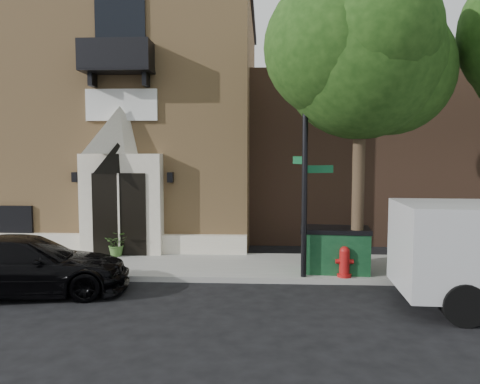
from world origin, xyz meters
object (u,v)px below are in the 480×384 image
object	(u,v)px
street_sign	(305,172)
dumpster	(335,249)
black_sedan	(25,265)
fire_hydrant	(344,262)
pedestrian_near	(420,239)

from	to	relation	value
street_sign	dumpster	xyz separation A→B (m)	(0.87, 0.57, -2.12)
black_sedan	fire_hydrant	xyz separation A→B (m)	(7.78, 1.44, -0.15)
black_sedan	dumpster	distance (m)	7.86
black_sedan	dumpster	xyz separation A→B (m)	(7.60, 1.99, 0.06)
black_sedan	fire_hydrant	bearing A→B (deg)	-90.52
fire_hydrant	pedestrian_near	xyz separation A→B (m)	(2.12, 0.61, 0.50)
black_sedan	fire_hydrant	distance (m)	7.91
pedestrian_near	fire_hydrant	bearing A→B (deg)	-2.58
black_sedan	pedestrian_near	size ratio (longest dim) A/B	2.69
dumpster	pedestrian_near	distance (m)	2.31
fire_hydrant	dumpster	world-z (taller)	dumpster
fire_hydrant	pedestrian_near	size ratio (longest dim) A/B	0.45
black_sedan	street_sign	xyz separation A→B (m)	(6.73, 1.42, 2.19)
pedestrian_near	dumpster	bearing A→B (deg)	-17.33
black_sedan	street_sign	bearing A→B (deg)	-89.05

